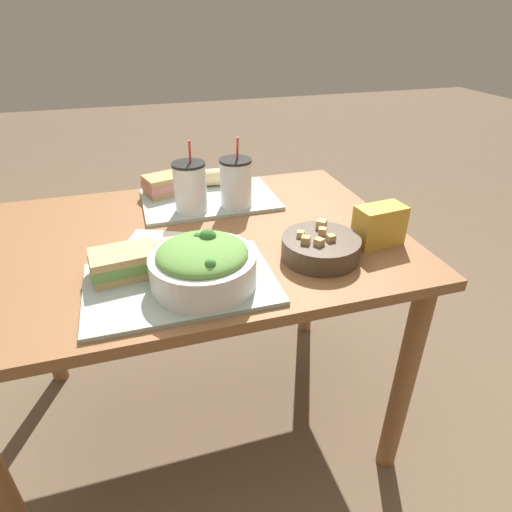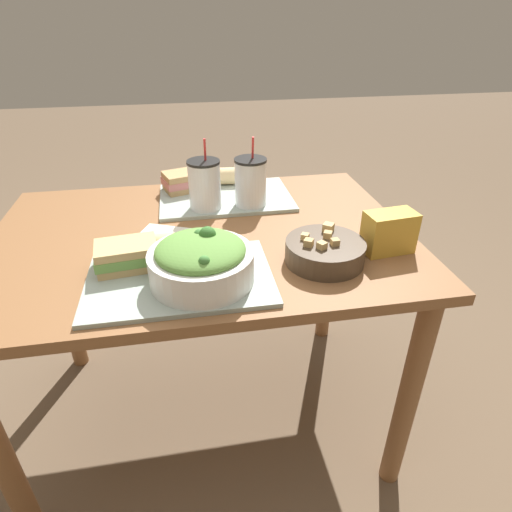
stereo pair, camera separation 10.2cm
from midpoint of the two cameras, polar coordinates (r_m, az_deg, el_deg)
ground_plane at (r=1.73m, az=-8.36°, el=-20.23°), size 12.00×12.00×0.00m
dining_table at (r=1.30m, az=-10.45°, el=-1.85°), size 1.20×0.84×0.76m
tray_near at (r=1.03m, az=-12.84°, el=-3.70°), size 0.44×0.29×0.01m
tray_far at (r=1.47m, az=-8.24°, el=7.45°), size 0.44×0.29×0.01m
salad_bowl at (r=0.98m, az=-10.05°, el=-1.09°), size 0.24×0.24×0.12m
soup_bowl at (r=1.11m, az=6.01°, el=1.15°), size 0.20×0.20×0.08m
sandwich_near at (r=1.07m, az=-19.94°, el=-0.96°), size 0.16×0.12×0.06m
baguette_near at (r=1.11m, az=-15.34°, el=0.73°), size 0.13×0.07×0.06m
sandwich_far at (r=1.52m, az=-13.55°, el=9.31°), size 0.18×0.14×0.06m
baguette_far at (r=1.56m, az=-8.31°, el=10.28°), size 0.10×0.07×0.06m
drink_cup_dark at (r=1.35m, az=-10.94°, el=8.76°), size 0.10×0.10×0.22m
drink_cup_red at (r=1.37m, az=-4.86°, el=9.50°), size 0.10×0.10×0.22m
chip_bag at (r=1.19m, az=13.78°, el=3.91°), size 0.14×0.09×0.11m
napkin_folded at (r=1.24m, az=-15.37°, el=1.91°), size 0.19×0.17×0.00m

